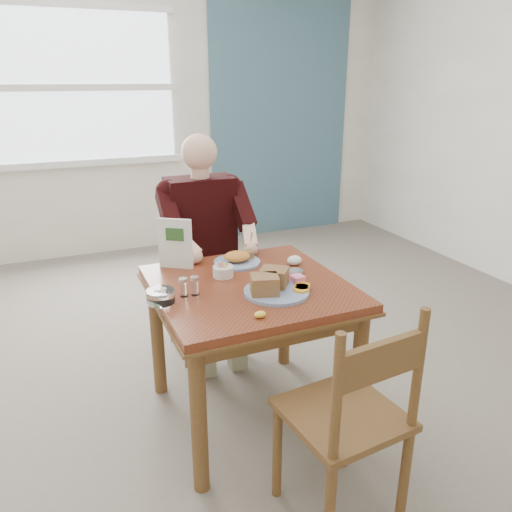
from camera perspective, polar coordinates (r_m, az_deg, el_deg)
name	(u,v)px	position (r m, az deg, el deg)	size (l,w,h in m)	color
floor	(250,413)	(2.79, -0.66, -17.51)	(6.00, 6.00, 0.00)	#6D6558
wall_back	(130,109)	(5.13, -14.20, 15.97)	(5.50, 5.50, 0.00)	white
accent_panel	(281,106)	(5.60, 2.88, 16.79)	(1.60, 0.02, 2.80)	#42677B
lemon_wedge	(260,314)	(2.08, 0.45, -6.70)	(0.05, 0.04, 0.03)	yellow
napkin	(294,260)	(2.65, 4.41, -0.50)	(0.08, 0.07, 0.05)	white
metal_dish	(295,272)	(2.55, 4.43, -1.79)	(0.09, 0.09, 0.01)	silver
window	(84,87)	(5.04, -19.03, 17.75)	(1.72, 0.04, 1.42)	white
table	(250,305)	(2.46, -0.72, -5.57)	(0.92, 0.92, 0.75)	brown
chair_far	(202,278)	(3.21, -6.16, -2.52)	(0.42, 0.42, 0.95)	brown
chair_near	(350,418)	(2.01, 10.71, -17.76)	(0.46, 0.46, 0.95)	brown
diner	(205,232)	(3.02, -5.88, 2.73)	(0.53, 0.56, 1.39)	gray
near_plate	(274,285)	(2.30, 2.08, -3.35)	(0.40, 0.40, 0.10)	white
far_plate	(238,259)	(2.66, -2.10, -0.32)	(0.28, 0.28, 0.07)	white
caddy	(223,271)	(2.49, -3.78, -1.75)	(0.13, 0.13, 0.08)	white
shakers	(189,286)	(2.28, -7.65, -3.46)	(0.09, 0.05, 0.09)	white
creamer	(161,296)	(2.24, -10.84, -4.51)	(0.15, 0.15, 0.06)	white
menu	(175,243)	(2.59, -9.22, 1.43)	(0.16, 0.11, 0.27)	white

